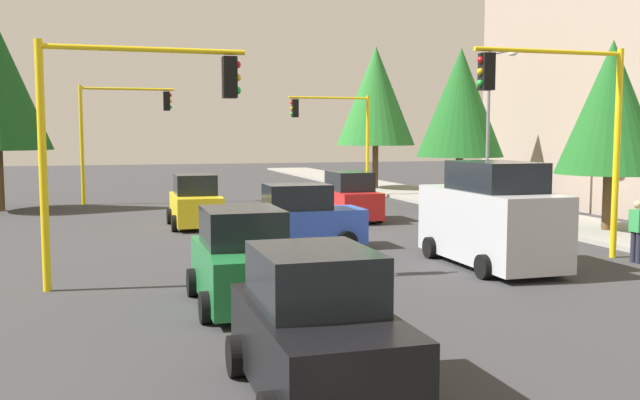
% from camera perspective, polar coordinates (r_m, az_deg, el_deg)
% --- Properties ---
extents(ground_plane, '(120.00, 120.00, 0.00)m').
position_cam_1_polar(ground_plane, '(23.43, -1.44, -3.15)').
color(ground_plane, '#353538').
extents(sidewalk_kerb, '(80.00, 4.00, 0.15)m').
position_cam_1_polar(sidewalk_kerb, '(32.15, 14.53, -0.86)').
color(sidewalk_kerb, gray).
rests_on(sidewalk_kerb, ground).
extents(lane_arrow_near, '(2.40, 1.10, 1.10)m').
position_cam_1_polar(lane_arrow_near, '(11.80, -1.00, -11.75)').
color(lane_arrow_near, silver).
rests_on(lane_arrow_near, ground).
extents(traffic_signal_near_right, '(0.36, 4.59, 5.53)m').
position_cam_1_polar(traffic_signal_near_right, '(16.39, -15.43, 6.74)').
color(traffic_signal_near_right, yellow).
rests_on(traffic_signal_near_right, ground).
extents(traffic_signal_far_left, '(0.36, 4.59, 5.59)m').
position_cam_1_polar(traffic_signal_far_left, '(38.21, 1.35, 6.11)').
color(traffic_signal_far_left, yellow).
rests_on(traffic_signal_far_left, ground).
extents(traffic_signal_far_right, '(0.36, 4.59, 5.88)m').
position_cam_1_polar(traffic_signal_far_right, '(36.39, -16.13, 6.24)').
color(traffic_signal_far_right, yellow).
rests_on(traffic_signal_far_right, ground).
extents(traffic_signal_near_left, '(0.36, 4.59, 5.83)m').
position_cam_1_polar(traffic_signal_near_left, '(20.15, 19.26, 6.91)').
color(traffic_signal_near_left, yellow).
rests_on(traffic_signal_near_left, ground).
extents(street_lamp_curbside, '(2.15, 0.28, 7.00)m').
position_cam_1_polar(street_lamp_curbside, '(30.12, 13.96, 6.89)').
color(street_lamp_curbside, slate).
rests_on(street_lamp_curbside, ground).
extents(tree_roadside_mid, '(4.15, 4.15, 7.58)m').
position_cam_1_polar(tree_roadside_mid, '(34.37, 11.41, 7.78)').
color(tree_roadside_mid, brown).
rests_on(tree_roadside_mid, ground).
extents(tree_roadside_far, '(4.81, 4.81, 8.81)m').
position_cam_1_polar(tree_roadside_far, '(43.31, 4.58, 8.45)').
color(tree_roadside_far, brown).
rests_on(tree_roadside_far, ground).
extents(tree_roadside_near, '(3.68, 3.68, 6.71)m').
position_cam_1_polar(tree_roadside_near, '(26.24, 22.70, 6.97)').
color(tree_roadside_near, brown).
rests_on(tree_roadside_near, ground).
extents(delivery_van_silver, '(4.80, 2.22, 2.77)m').
position_cam_1_polar(delivery_van_silver, '(18.92, 13.75, -1.43)').
color(delivery_van_silver, '#B2B5BA').
rests_on(delivery_van_silver, ground).
extents(car_blue, '(1.93, 3.67, 1.98)m').
position_cam_1_polar(car_blue, '(21.25, -1.51, -1.60)').
color(car_blue, blue).
rests_on(car_blue, ground).
extents(car_green, '(3.67, 2.06, 1.98)m').
position_cam_1_polar(car_green, '(14.33, -6.25, -5.03)').
color(car_green, '#1E7238').
rests_on(car_green, ground).
extents(car_red, '(4.14, 1.96, 1.98)m').
position_cam_1_polar(car_red, '(28.41, 2.30, 0.18)').
color(car_red, red).
rests_on(car_red, ground).
extents(car_black, '(3.71, 2.01, 1.98)m').
position_cam_1_polar(car_black, '(9.35, -0.26, -10.67)').
color(car_black, black).
rests_on(car_black, ground).
extents(car_yellow, '(3.61, 1.98, 1.98)m').
position_cam_1_polar(car_yellow, '(26.66, -10.13, -0.25)').
color(car_yellow, yellow).
rests_on(car_yellow, ground).
extents(pedestrian_crossing, '(0.40, 0.24, 1.70)m').
position_cam_1_polar(pedestrian_crossing, '(20.72, 24.46, -2.22)').
color(pedestrian_crossing, '#262638').
rests_on(pedestrian_crossing, ground).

